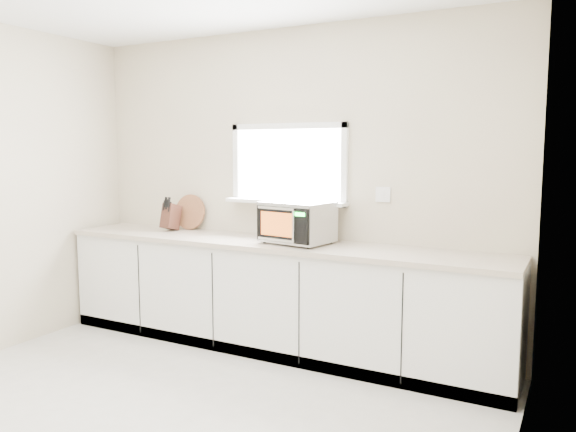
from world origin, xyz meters
The scene contains 7 objects.
back_wall centered at (0.00, 2.00, 1.36)m, with size 4.00×0.17×2.70m.
cabinets centered at (0.00, 1.70, 0.44)m, with size 3.92×0.60×0.88m, color white.
countertop centered at (0.00, 1.69, 0.90)m, with size 3.92×0.64×0.04m, color #BCAA9B.
microwave centered at (0.23, 1.70, 1.10)m, with size 0.58×0.49×0.34m.
knife_block centered at (-1.13, 1.78, 1.06)m, with size 0.11×0.23×0.32m.
cutting_board centered at (-1.04, 1.94, 1.09)m, with size 0.33×0.33×0.02m, color #A66B40.
coffee_grinder centered at (0.37, 1.79, 1.03)m, with size 0.16×0.16×0.23m.
Camera 1 is at (2.27, -2.30, 1.67)m, focal length 35.00 mm.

